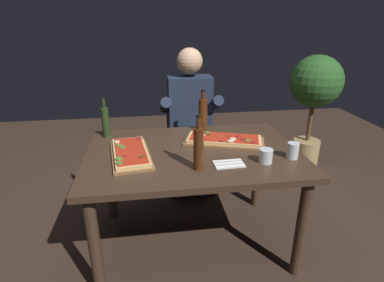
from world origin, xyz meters
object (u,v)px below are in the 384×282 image
(seated_diner, at_px, (190,117))
(dining_table, at_px, (193,164))
(oil_bottle_amber, at_px, (203,114))
(potted_plant_corner, at_px, (314,93))
(tumbler_near_camera, at_px, (293,152))
(vinegar_bottle_green, at_px, (106,121))
(tumbler_far_side, at_px, (266,157))
(wine_bottle_dark, at_px, (198,148))
(diner_chair, at_px, (189,138))
(pizza_rectangular_left, at_px, (130,153))
(pizza_rectangular_front, at_px, (224,140))

(seated_diner, bearing_deg, dining_table, -96.50)
(oil_bottle_amber, distance_m, potted_plant_corner, 1.46)
(tumbler_near_camera, bearing_deg, oil_bottle_amber, 129.54)
(vinegar_bottle_green, relative_size, tumbler_far_side, 3.44)
(seated_diner, bearing_deg, potted_plant_corner, 13.70)
(wine_bottle_dark, height_order, diner_chair, wine_bottle_dark)
(wine_bottle_dark, bearing_deg, tumbler_near_camera, 6.05)
(vinegar_bottle_green, relative_size, tumbler_near_camera, 2.96)
(pizza_rectangular_left, bearing_deg, dining_table, 3.21)
(pizza_rectangular_front, height_order, oil_bottle_amber, oil_bottle_amber)
(tumbler_far_side, bearing_deg, dining_table, 150.35)
(oil_bottle_amber, bearing_deg, dining_table, -109.19)
(vinegar_bottle_green, relative_size, diner_chair, 0.34)
(dining_table, bearing_deg, pizza_rectangular_front, 24.86)
(pizza_rectangular_left, xyz_separation_m, potted_plant_corner, (1.83, 1.08, 0.08))
(dining_table, bearing_deg, tumbler_far_side, -29.65)
(dining_table, bearing_deg, diner_chair, 84.40)
(vinegar_bottle_green, bearing_deg, tumbler_far_side, -30.10)
(wine_bottle_dark, relative_size, potted_plant_corner, 0.27)
(wine_bottle_dark, relative_size, oil_bottle_amber, 1.02)
(diner_chair, bearing_deg, pizza_rectangular_front, -78.20)
(pizza_rectangular_front, xyz_separation_m, potted_plant_corner, (1.18, 0.95, 0.08))
(dining_table, height_order, pizza_rectangular_front, pizza_rectangular_front)
(pizza_rectangular_left, distance_m, seated_diner, 0.90)
(pizza_rectangular_front, relative_size, tumbler_far_side, 6.87)
(seated_diner, bearing_deg, wine_bottle_dark, -95.20)
(pizza_rectangular_left, xyz_separation_m, diner_chair, (0.49, 0.88, -0.27))
(pizza_rectangular_front, distance_m, oil_bottle_amber, 0.31)
(vinegar_bottle_green, distance_m, diner_chair, 0.92)
(vinegar_bottle_green, height_order, tumbler_far_side, vinegar_bottle_green)
(pizza_rectangular_left, height_order, tumbler_far_side, tumbler_far_side)
(pizza_rectangular_left, relative_size, tumbler_far_side, 6.12)
(oil_bottle_amber, bearing_deg, vinegar_bottle_green, -178.11)
(tumbler_far_side, height_order, potted_plant_corner, potted_plant_corner)
(tumbler_far_side, xyz_separation_m, potted_plant_corner, (1.01, 1.30, 0.06))
(tumbler_near_camera, distance_m, seated_diner, 1.07)
(dining_table, height_order, oil_bottle_amber, oil_bottle_amber)
(vinegar_bottle_green, distance_m, seated_diner, 0.79)
(pizza_rectangular_left, xyz_separation_m, tumbler_near_camera, (1.01, -0.18, 0.02))
(oil_bottle_amber, bearing_deg, tumbler_far_side, -65.10)
(tumbler_near_camera, bearing_deg, potted_plant_corner, 56.95)
(pizza_rectangular_left, bearing_deg, tumbler_far_side, -14.49)
(tumbler_far_side, bearing_deg, pizza_rectangular_left, 165.51)
(diner_chair, bearing_deg, oil_bottle_amber, -84.53)
(oil_bottle_amber, distance_m, tumbler_near_camera, 0.75)
(pizza_rectangular_front, height_order, seated_diner, seated_diner)
(dining_table, xyz_separation_m, vinegar_bottle_green, (-0.60, 0.35, 0.21))
(pizza_rectangular_left, bearing_deg, oil_bottle_amber, 36.41)
(pizza_rectangular_left, xyz_separation_m, seated_diner, (0.49, 0.76, -0.02))
(tumbler_far_side, relative_size, seated_diner, 0.07)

